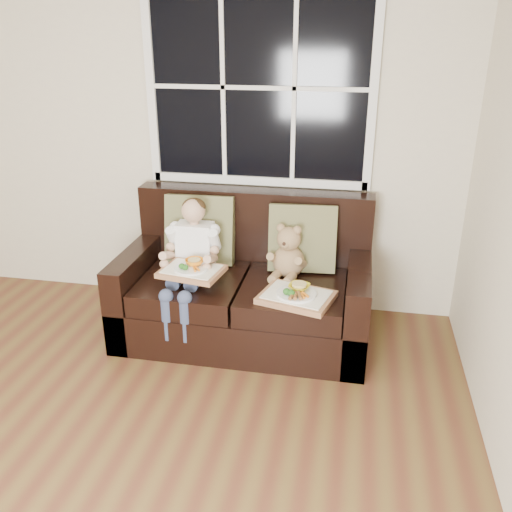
% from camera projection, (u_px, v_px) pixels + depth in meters
% --- Properties ---
extents(window_back, '(1.62, 0.04, 1.37)m').
position_uv_depth(window_back, '(259.00, 88.00, 3.73)').
color(window_back, black).
rests_on(window_back, room_walls).
extents(loveseat, '(1.70, 0.92, 0.96)m').
position_uv_depth(loveseat, '(246.00, 291.00, 3.83)').
color(loveseat, black).
rests_on(loveseat, ground).
extents(pillow_left, '(0.50, 0.25, 0.51)m').
position_uv_depth(pillow_left, '(200.00, 229.00, 3.88)').
color(pillow_left, brown).
rests_on(pillow_left, loveseat).
extents(pillow_right, '(0.48, 0.25, 0.48)m').
position_uv_depth(pillow_right, '(302.00, 238.00, 3.76)').
color(pillow_right, brown).
rests_on(pillow_right, loveseat).
extents(child, '(0.36, 0.59, 0.81)m').
position_uv_depth(child, '(191.00, 252.00, 3.66)').
color(child, white).
rests_on(child, loveseat).
extents(teddy_bear, '(0.25, 0.31, 0.38)m').
position_uv_depth(teddy_bear, '(289.00, 255.00, 3.68)').
color(teddy_bear, '#998151').
rests_on(teddy_bear, loveseat).
extents(tray_left, '(0.43, 0.36, 0.09)m').
position_uv_depth(tray_left, '(192.00, 270.00, 3.53)').
color(tray_left, '#A86E4C').
rests_on(tray_left, child).
extents(tray_right, '(0.51, 0.44, 0.10)m').
position_uv_depth(tray_right, '(297.00, 296.00, 3.39)').
color(tray_right, '#A86E4C').
rests_on(tray_right, loveseat).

